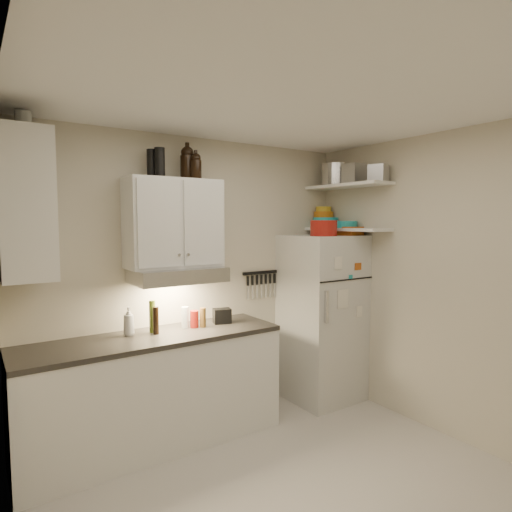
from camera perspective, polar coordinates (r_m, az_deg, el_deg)
floor at (r=3.29m, az=5.95°, el=-29.63°), size 3.20×3.00×0.02m
ceiling at (r=2.83m, az=6.43°, el=20.39°), size 3.20×3.00×0.02m
back_wall at (r=4.03m, az=-7.84°, el=-3.12°), size 3.20×0.02×2.60m
left_wall at (r=2.15m, az=-29.42°, el=-10.59°), size 0.02×3.00×2.60m
right_wall at (r=3.99m, az=24.15°, el=-3.56°), size 0.02×3.00×2.60m
base_cabinet at (r=3.76m, az=-13.38°, el=-17.36°), size 2.10×0.60×0.88m
countertop at (r=3.62m, az=-13.52°, el=-10.58°), size 2.10×0.62×0.04m
upper_cabinet at (r=3.71m, az=-10.90°, el=4.31°), size 0.80×0.33×0.75m
side_cabinet at (r=3.29m, az=-28.54°, el=5.96°), size 0.33×0.55×1.00m
range_hood at (r=3.68m, az=-10.40°, el=-2.49°), size 0.76×0.46×0.12m
fridge at (r=4.53m, az=8.77°, el=-8.06°), size 0.70×0.68×1.70m
shelf_hi at (r=4.48m, az=12.08°, el=9.14°), size 0.30×0.95×0.03m
shelf_lo at (r=4.46m, az=11.98°, el=3.50°), size 0.30×0.95×0.03m
knife_strip at (r=4.36m, az=0.60°, el=-2.22°), size 0.42×0.02×0.03m
dutch_oven at (r=4.20m, az=9.01°, el=3.69°), size 0.28×0.28×0.15m
book_stack at (r=4.45m, az=12.07°, el=3.29°), size 0.24×0.28×0.09m
spice_jar at (r=4.44m, az=9.32°, el=3.42°), size 0.07×0.07×0.10m
stock_pot at (r=4.68m, az=10.69°, el=10.55°), size 0.33×0.33×0.23m
tin_a at (r=4.44m, az=13.03°, el=10.62°), size 0.20×0.18×0.19m
tin_b at (r=4.24m, az=16.02°, el=10.58°), size 0.19×0.19×0.16m
bowl_teal at (r=4.71m, az=9.27°, el=4.44°), size 0.27×0.27×0.11m
bowl_orange at (r=4.76m, az=8.99°, el=5.48°), size 0.22×0.22×0.06m
bowl_yellow at (r=4.76m, az=9.00°, el=6.20°), size 0.17×0.17×0.05m
plates at (r=4.49m, az=11.62°, el=4.15°), size 0.32×0.32×0.07m
growler_a at (r=3.82m, az=-9.13°, el=12.18°), size 0.13×0.13×0.29m
growler_b at (r=3.76m, az=-8.02°, el=11.81°), size 0.11×0.11×0.23m
thermos_a at (r=3.67m, az=-12.71°, el=12.04°), size 0.09×0.09×0.24m
thermos_b at (r=3.73m, az=-13.73°, el=11.86°), size 0.10×0.10×0.24m
side_jar at (r=3.45m, az=-28.61°, el=15.45°), size 0.11×0.11×0.14m
soap_bottle at (r=3.63m, az=-16.61°, el=-8.14°), size 0.11×0.11×0.26m
pepper_mill at (r=3.79m, az=-7.10°, el=-8.14°), size 0.06×0.06×0.17m
oil_bottle at (r=3.68m, az=-13.66°, el=-7.85°), size 0.07×0.07×0.27m
vinegar_bottle at (r=3.63m, az=-13.20°, el=-8.37°), size 0.05×0.05×0.23m
clear_bottle at (r=3.79m, az=-9.44°, el=-8.07°), size 0.08×0.08×0.18m
red_jar at (r=3.79m, az=-8.23°, el=-8.32°), size 0.07×0.07×0.15m
caddy at (r=3.92m, az=-4.56°, el=-7.96°), size 0.18×0.15×0.13m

